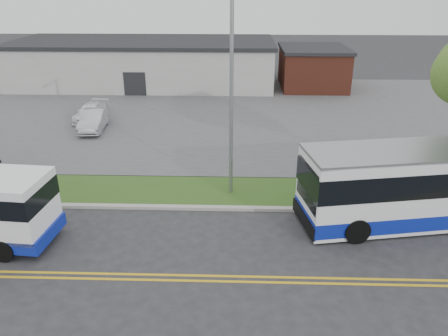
{
  "coord_description": "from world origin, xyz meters",
  "views": [
    {
      "loc": [
        3.29,
        -16.73,
        9.89
      ],
      "look_at": [
        2.68,
        2.28,
        1.6
      ],
      "focal_mm": 35.0,
      "sensor_mm": 36.0,
      "label": 1
    }
  ],
  "objects_px": {
    "streetlight_near": "(231,90)",
    "parked_car_a": "(94,120)",
    "transit_bus": "(442,184)",
    "parked_car_b": "(91,112)"
  },
  "relations": [
    {
      "from": "transit_bus",
      "to": "parked_car_a",
      "type": "relative_size",
      "value": 3.01
    },
    {
      "from": "transit_bus",
      "to": "parked_car_a",
      "type": "height_order",
      "value": "transit_bus"
    },
    {
      "from": "parked_car_a",
      "to": "streetlight_near",
      "type": "bearing_deg",
      "value": -48.62
    },
    {
      "from": "streetlight_near",
      "to": "parked_car_b",
      "type": "xyz_separation_m",
      "value": [
        -10.71,
        11.85,
        -4.55
      ]
    },
    {
      "from": "parked_car_a",
      "to": "parked_car_b",
      "type": "xyz_separation_m",
      "value": [
        -0.96,
        2.35,
        -0.11
      ]
    },
    {
      "from": "streetlight_near",
      "to": "parked_car_a",
      "type": "relative_size",
      "value": 2.26
    },
    {
      "from": "transit_bus",
      "to": "streetlight_near",
      "type": "bearing_deg",
      "value": 157.02
    },
    {
      "from": "transit_bus",
      "to": "parked_car_a",
      "type": "bearing_deg",
      "value": 138.53
    },
    {
      "from": "transit_bus",
      "to": "parked_car_b",
      "type": "bearing_deg",
      "value": 134.99
    },
    {
      "from": "transit_bus",
      "to": "parked_car_b",
      "type": "relative_size",
      "value": 3.13
    }
  ]
}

